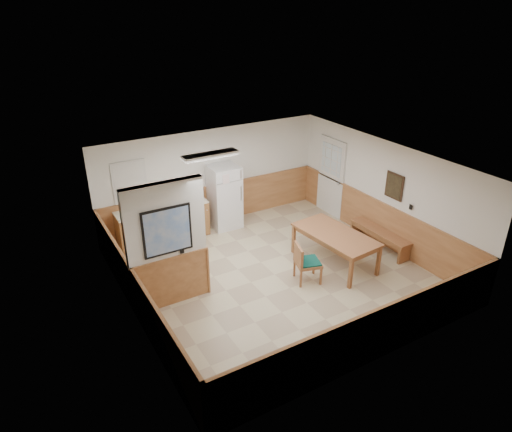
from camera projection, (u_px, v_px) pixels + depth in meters
ground at (275, 274)px, 9.81m from camera, size 6.00×6.00×0.00m
ceiling at (277, 164)px, 8.72m from camera, size 6.00×6.00×0.02m
back_wall at (212, 177)px, 11.60m from camera, size 6.00×0.02×2.50m
right_wall at (384, 194)px, 10.63m from camera, size 0.02×6.00×2.50m
left_wall at (130, 261)px, 7.90m from camera, size 0.02×6.00×2.50m
wainscot_back at (214, 204)px, 11.91m from camera, size 6.00×0.04×1.00m
wainscot_right at (380, 223)px, 10.95m from camera, size 0.04×6.00×1.00m
wainscot_left at (136, 297)px, 8.23m from camera, size 0.04×6.00×1.00m
partition_wall at (167, 247)px, 8.40m from camera, size 1.50×0.20×2.50m
kitchen_counter at (175, 220)px, 11.14m from camera, size 2.20×0.61×1.00m
exterior_door at (331, 177)px, 12.18m from camera, size 0.07×1.02×2.15m
kitchen_window at (130, 182)px, 10.50m from camera, size 0.80×0.04×1.00m
wall_painting at (394, 186)px, 10.25m from camera, size 0.04×0.50×0.60m
fluorescent_fixture at (210, 155)px, 9.40m from camera, size 1.20×0.30×0.09m
refrigerator at (224, 197)px, 11.56m from camera, size 0.74×0.73×1.63m
dining_table at (335, 237)px, 9.95m from camera, size 1.13×1.99×0.75m
dining_bench at (380, 235)px, 10.72m from camera, size 0.39×1.67×0.45m
dining_chair at (304, 261)px, 9.38m from camera, size 0.80×0.65×0.85m
fire_extinguisher at (199, 191)px, 11.16m from camera, size 0.15×0.15×0.48m
soap_bottle at (129, 209)px, 10.45m from camera, size 0.07×0.07×0.21m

